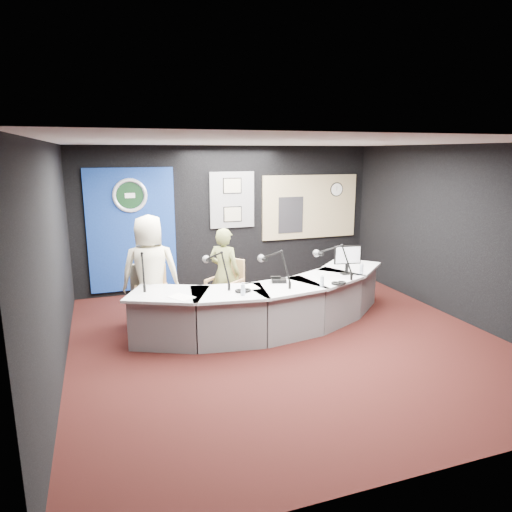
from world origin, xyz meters
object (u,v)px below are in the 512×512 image
object	(u,v)px
broadcast_desk	(270,304)
armchair_right	(225,290)
person_man	(150,273)
person_woman	(224,273)
armchair_left	(152,297)

from	to	relation	value
broadcast_desk	armchair_right	size ratio (longest dim) A/B	4.78
person_man	person_woman	xyz separation A→B (m)	(1.19, 0.10, -0.14)
person_man	broadcast_desk	bearing A→B (deg)	169.27
armchair_left	person_man	xyz separation A→B (m)	(0.00, 0.00, 0.38)
armchair_right	person_man	world-z (taller)	person_man
armchair_left	armchair_right	size ratio (longest dim) A/B	1.07
armchair_left	person_man	bearing A→B (deg)	0.00
armchair_left	armchair_right	xyz separation A→B (m)	(1.19, 0.10, -0.03)
broadcast_desk	armchair_left	bearing A→B (deg)	161.39
broadcast_desk	armchair_left	xyz separation A→B (m)	(-1.73, 0.58, 0.13)
armchair_right	person_woman	world-z (taller)	person_woman
armchair_right	armchair_left	bearing A→B (deg)	-123.65
person_man	person_woman	world-z (taller)	person_man
broadcast_desk	person_woman	world-z (taller)	person_woman
broadcast_desk	person_woman	size ratio (longest dim) A/B	3.01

